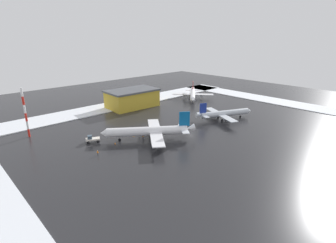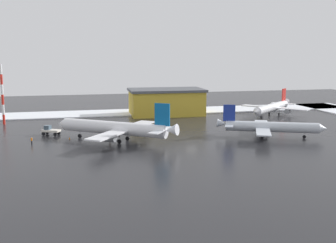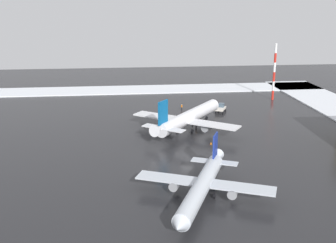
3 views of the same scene
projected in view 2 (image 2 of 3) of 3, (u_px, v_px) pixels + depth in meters
ground_plane at (192, 140)px, 101.21m from camera, size 240.00×240.00×0.00m
snow_bank_far at (152, 112)px, 149.19m from camera, size 152.00×16.00×0.32m
airplane_parked_portside at (116, 128)px, 99.50m from camera, size 27.73×24.16×9.65m
airplane_far_rear at (269, 127)px, 104.42m from camera, size 25.38×21.53×7.96m
airplane_distant_tail at (272, 107)px, 140.81m from camera, size 22.79×21.33×8.32m
pushback_tug at (50, 130)px, 107.44m from camera, size 5.10×3.96×2.50m
ground_crew_beside_wing at (110, 136)px, 101.61m from camera, size 0.36×0.36×1.71m
ground_crew_by_nose_gear at (32, 140)px, 96.55m from camera, size 0.36×0.36×1.71m
antenna_mast at (2, 95)px, 122.20m from camera, size 0.70×0.70×17.60m
cargo_hangar at (166, 102)px, 142.16m from camera, size 25.47×15.81×8.80m
traffic_cone_near_nose at (104, 136)px, 105.17m from camera, size 0.36×0.36×0.55m
traffic_cone_mid_line at (159, 136)px, 105.57m from camera, size 0.36×0.36×0.55m
traffic_cone_wingtip_side at (70, 138)px, 102.30m from camera, size 0.36×0.36×0.55m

